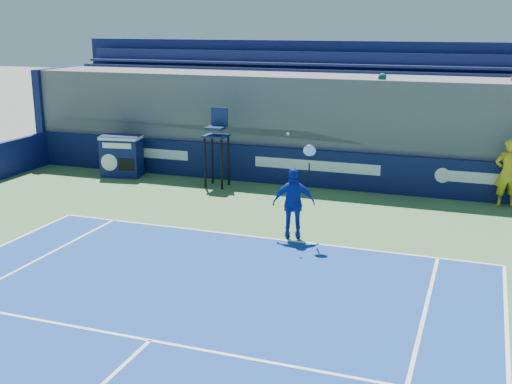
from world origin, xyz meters
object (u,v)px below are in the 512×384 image
(umpire_chair, at_px, (217,139))
(tennis_player, at_px, (294,203))
(ball_person, at_px, (508,173))
(match_clock, at_px, (122,155))

(umpire_chair, xyz_separation_m, tennis_player, (3.69, -4.01, -0.65))
(ball_person, relative_size, umpire_chair, 0.78)
(ball_person, xyz_separation_m, tennis_player, (-4.83, -4.61, -0.11))
(ball_person, distance_m, match_clock, 12.07)
(match_clock, relative_size, umpire_chair, 0.57)
(umpire_chair, distance_m, tennis_player, 5.49)
(ball_person, distance_m, tennis_player, 6.67)
(umpire_chair, relative_size, tennis_player, 0.96)
(umpire_chair, height_order, tennis_player, tennis_player)
(ball_person, height_order, tennis_player, tennis_player)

